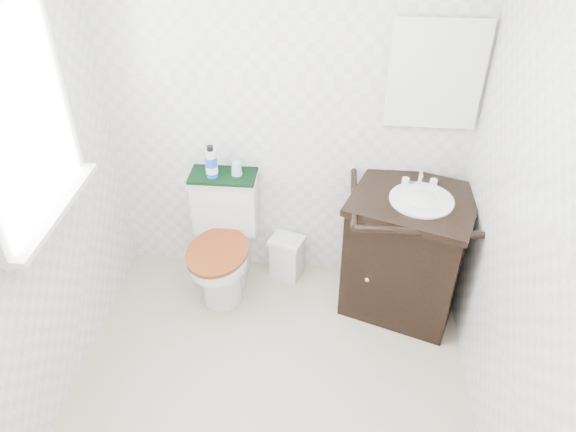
% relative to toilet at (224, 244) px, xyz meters
% --- Properties ---
extents(floor, '(2.40, 2.40, 0.00)m').
position_rel_toilet_xyz_m(floor, '(0.39, -0.97, -0.34)').
color(floor, '#A79986').
rests_on(floor, ground).
extents(wall_back, '(2.40, 0.00, 2.40)m').
position_rel_toilet_xyz_m(wall_back, '(0.39, 0.23, 0.86)').
color(wall_back, silver).
rests_on(wall_back, ground).
extents(wall_left, '(0.00, 2.40, 2.40)m').
position_rel_toilet_xyz_m(wall_left, '(-0.71, -0.97, 0.86)').
color(wall_left, silver).
rests_on(wall_left, ground).
extents(wall_right, '(0.00, 2.40, 2.40)m').
position_rel_toilet_xyz_m(wall_right, '(1.49, -0.97, 0.86)').
color(wall_right, silver).
rests_on(wall_right, ground).
extents(window, '(0.02, 0.70, 0.90)m').
position_rel_toilet_xyz_m(window, '(-0.68, -0.72, 1.21)').
color(window, white).
rests_on(window, wall_left).
extents(mirror, '(0.50, 0.02, 0.60)m').
position_rel_toilet_xyz_m(mirror, '(1.21, 0.21, 1.11)').
color(mirror, silver).
rests_on(mirror, wall_back).
extents(toilet, '(0.42, 0.64, 0.78)m').
position_rel_toilet_xyz_m(toilet, '(0.00, 0.00, 0.00)').
color(toilet, silver).
rests_on(toilet, floor).
extents(vanity, '(0.86, 0.79, 0.92)m').
position_rel_toilet_xyz_m(vanity, '(1.16, -0.07, 0.09)').
color(vanity, black).
rests_on(vanity, floor).
extents(trash_bin, '(0.26, 0.23, 0.31)m').
position_rel_toilet_xyz_m(trash_bin, '(0.40, 0.13, -0.19)').
color(trash_bin, white).
rests_on(trash_bin, floor).
extents(towel, '(0.41, 0.22, 0.02)m').
position_rel_toilet_xyz_m(towel, '(-0.00, 0.12, 0.44)').
color(towel, black).
rests_on(towel, toilet).
extents(mouthwash_bottle, '(0.07, 0.07, 0.21)m').
position_rel_toilet_xyz_m(mouthwash_bottle, '(-0.06, 0.10, 0.55)').
color(mouthwash_bottle, blue).
rests_on(mouthwash_bottle, towel).
extents(cup, '(0.07, 0.07, 0.08)m').
position_rel_toilet_xyz_m(cup, '(0.09, 0.13, 0.50)').
color(cup, '#88C4DF').
rests_on(cup, towel).
extents(soap_bar, '(0.06, 0.04, 0.02)m').
position_rel_toilet_xyz_m(soap_bar, '(1.14, 0.08, 0.49)').
color(soap_bar, '#1A7F79').
rests_on(soap_bar, vanity).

